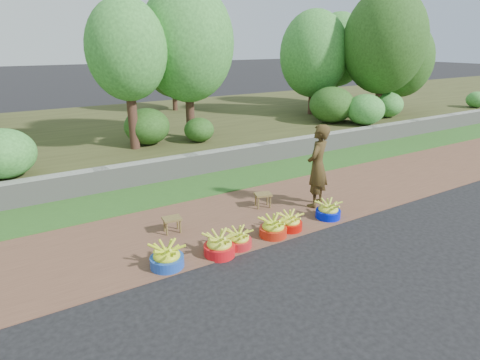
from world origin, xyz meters
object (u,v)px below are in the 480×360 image
basin_e (290,222)px  stool_right (263,196)px  basin_a (167,257)px  vendor_woman (317,166)px  basin_b (219,246)px  basin_c (239,240)px  basin_d (273,228)px  basin_f (328,211)px  stool_left (172,221)px

basin_e → stool_right: size_ratio=1.14×
basin_a → vendor_woman: (3.54, 0.65, 0.70)m
basin_b → basin_c: bearing=7.7°
stool_right → basin_d: bearing=-116.8°
basin_f → basin_e: bearing=-179.3°
stool_left → basin_e: bearing=-28.2°
basin_b → basin_c: basin_b is taller
basin_c → stool_right: size_ratio=1.13×
basin_d → vendor_woman: 1.84m
basin_c → basin_d: (0.72, 0.02, 0.02)m
basin_e → stool_left: basin_e is taller
basin_b → stool_left: size_ratio=1.46×
basin_e → basin_c: bearing=-176.4°
basin_e → basin_f: (0.94, 0.01, 0.01)m
basin_c → stool_left: (-0.73, 1.07, 0.10)m
stool_right → stool_left: bearing=-177.1°
basin_d → basin_f: size_ratio=1.03×
basin_a → stool_right: 2.80m
basin_d → stool_right: size_ratio=1.25×
stool_left → stool_right: stool_right is taller
basin_b → stool_right: bearing=35.9°
basin_e → basin_b: bearing=-175.3°
basin_b → basin_e: bearing=4.7°
basin_a → basin_c: (1.25, -0.03, -0.02)m
basin_b → stool_left: basin_b is taller
basin_a → basin_f: size_ratio=1.08×
basin_e → basin_a: bearing=-179.1°
stool_left → stool_right: bearing=2.9°
basin_e → basin_f: 0.94m
basin_a → stool_right: size_ratio=1.31×
basin_b → stool_right: (1.70, 1.23, 0.08)m
basin_b → basin_d: bearing=3.7°
basin_e → basin_f: size_ratio=0.94×
basin_a → stool_left: size_ratio=1.48×
vendor_woman → stool_left: bearing=-35.5°
basin_c → basin_d: size_ratio=0.90×
basin_f → vendor_woman: 0.95m
basin_b → basin_f: size_ratio=1.06×
stool_left → basin_c: bearing=-55.7°
vendor_woman → basin_a: bearing=-17.7°
basin_f → vendor_woman: bearing=71.2°
basin_b → stool_right: basin_b is taller
stool_right → vendor_woman: size_ratio=0.23×
basin_e → stool_right: 1.12m
basin_d → stool_left: size_ratio=1.41×
basin_d → stool_right: bearing=63.2°
basin_c → stool_left: bearing=124.3°
basin_b → stool_left: bearing=106.8°
basin_a → stool_left: 1.16m
vendor_woman → basin_e: bearing=-0.1°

